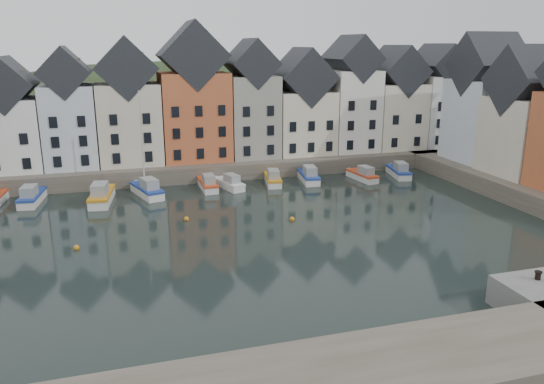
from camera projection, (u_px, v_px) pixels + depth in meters
name	position (u px, v px, depth m)	size (l,w,h in m)	color
ground	(245.00, 245.00, 46.03)	(260.00, 260.00, 0.00)	black
far_quay	(194.00, 162.00, 73.46)	(90.00, 16.00, 2.00)	#4F483C
hillside	(178.00, 230.00, 102.56)	(153.60, 70.40, 64.00)	#1F2F17
far_terrace	(218.00, 106.00, 70.37)	(72.37, 8.16, 17.78)	#EFE5C8
right_terrace	(531.00, 115.00, 60.97)	(8.30, 24.25, 16.36)	silver
mooring_buoys	(190.00, 228.00, 49.81)	(20.50, 5.50, 0.50)	orange
boat_b	(32.00, 197.00, 57.84)	(2.54, 6.21, 2.32)	silver
boat_c	(102.00, 196.00, 57.99)	(2.99, 7.03, 2.61)	silver
boat_d	(147.00, 189.00, 60.53)	(3.66, 6.64, 12.13)	silver
boat_e	(208.00, 184.00, 63.43)	(1.74, 5.55, 2.13)	silver
boat_f	(229.00, 184.00, 63.81)	(3.16, 5.58, 2.05)	silver
boat_g	(273.00, 179.00, 65.82)	(2.76, 5.88, 2.17)	silver
boat_h	(309.00, 176.00, 67.02)	(2.74, 6.27, 2.33)	silver
boat_i	(363.00, 175.00, 67.78)	(2.34, 5.62, 2.09)	silver
boat_j	(399.00, 171.00, 69.61)	(2.92, 6.06, 2.23)	silver
mooring_bollard	(538.00, 275.00, 34.46)	(0.48, 0.48, 0.56)	black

